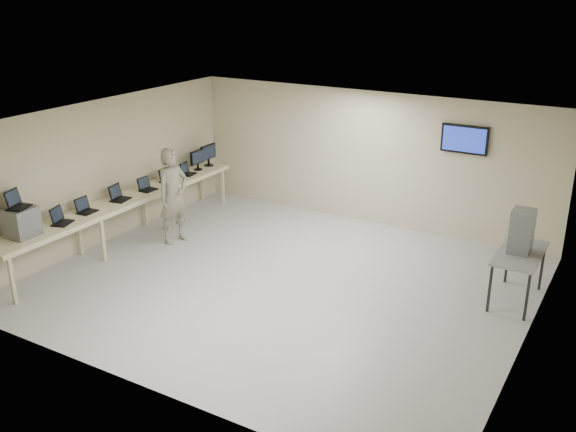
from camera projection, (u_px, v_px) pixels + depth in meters
The scene contains 15 objects.
room at pixel (285, 204), 10.60m from camera, with size 8.01×7.01×2.81m.
workbench at pixel (124, 202), 12.48m from camera, with size 0.76×6.00×0.90m.
equipment_box at pixel (21, 222), 10.56m from camera, with size 0.42×0.48×0.50m, color slate.
laptop_on_box at pixel (16, 203), 10.48m from camera, with size 0.40×0.43×0.29m.
laptop_0 at pixel (60, 219), 11.19m from camera, with size 0.40×0.43×0.28m.
laptop_1 at pixel (85, 208), 11.72m from camera, with size 0.31×0.36×0.27m.
laptop_2 at pixel (118, 196), 12.38m from camera, with size 0.36×0.41×0.29m.
laptop_3 at pixel (146, 187), 12.95m from camera, with size 0.28×0.34×0.26m.
laptop_4 at pixel (166, 178), 13.54m from camera, with size 0.32×0.37×0.26m.
laptop_5 at pixel (187, 171), 14.00m from camera, with size 0.31×0.35×0.25m.
monitor_near at pixel (198, 158), 14.27m from camera, with size 0.20×0.45×0.45m.
monitor_far at pixel (208, 153), 14.58m from camera, with size 0.22×0.49×0.49m.
soldier at pixel (173, 196), 12.47m from camera, with size 0.69×0.45×1.89m, color slate.
side_table at pixel (520, 257), 10.17m from camera, with size 0.66×1.41×0.85m.
storage_bins at pixel (522, 231), 10.03m from camera, with size 0.34×0.37×0.71m.
Camera 1 is at (5.13, -8.56, 4.90)m, focal length 40.00 mm.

